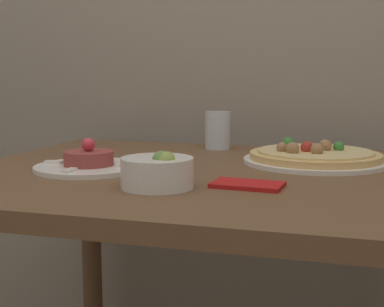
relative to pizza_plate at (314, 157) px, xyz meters
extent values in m
cube|color=brown|center=(-0.23, -0.15, -0.03)|extent=(1.02, 0.85, 0.03)
cylinder|color=brown|center=(-0.69, 0.22, -0.41)|extent=(0.06, 0.06, 0.72)
cylinder|color=white|center=(0.00, 0.00, -0.01)|extent=(0.33, 0.33, 0.01)
cylinder|color=#DBB26B|center=(0.00, 0.00, 0.00)|extent=(0.30, 0.30, 0.01)
cylinder|color=#E0C684|center=(0.00, 0.00, 0.01)|extent=(0.26, 0.26, 0.01)
sphere|color=#B22D23|center=(-0.02, -0.02, 0.02)|extent=(0.03, 0.03, 0.03)
sphere|color=#997047|center=(-0.07, -0.03, 0.02)|extent=(0.03, 0.03, 0.03)
sphere|color=#997047|center=(-0.05, -0.05, 0.02)|extent=(0.03, 0.03, 0.03)
sphere|color=#387F33|center=(0.05, 0.02, 0.02)|extent=(0.03, 0.03, 0.03)
sphere|color=#997047|center=(0.02, 0.01, 0.02)|extent=(0.03, 0.03, 0.03)
sphere|color=#997047|center=(0.01, -0.05, 0.02)|extent=(0.03, 0.03, 0.03)
sphere|color=#387F33|center=(-0.07, 0.05, 0.02)|extent=(0.03, 0.03, 0.03)
cylinder|color=white|center=(-0.46, -0.22, -0.01)|extent=(0.23, 0.23, 0.01)
cylinder|color=#933D38|center=(-0.46, -0.22, 0.01)|extent=(0.11, 0.11, 0.03)
sphere|color=#E0384C|center=(-0.46, -0.22, 0.04)|extent=(0.03, 0.03, 0.03)
cube|color=white|center=(-0.37, -0.22, 0.00)|extent=(0.04, 0.02, 0.01)
cube|color=white|center=(-0.46, -0.14, 0.00)|extent=(0.02, 0.04, 0.01)
cube|color=white|center=(-0.54, -0.22, 0.00)|extent=(0.04, 0.02, 0.01)
cube|color=white|center=(-0.46, -0.31, 0.00)|extent=(0.02, 0.04, 0.01)
cylinder|color=white|center=(-0.26, -0.36, 0.01)|extent=(0.13, 0.13, 0.05)
sphere|color=#8EA34C|center=(-0.23, -0.37, 0.04)|extent=(0.03, 0.03, 0.03)
sphere|color=#8EA34C|center=(-0.24, -0.35, 0.04)|extent=(0.03, 0.03, 0.03)
sphere|color=#668E42|center=(-0.24, -0.37, 0.04)|extent=(0.03, 0.03, 0.03)
cylinder|color=silver|center=(-0.27, 0.18, 0.04)|extent=(0.07, 0.07, 0.10)
cube|color=red|center=(-0.10, -0.31, -0.01)|extent=(0.13, 0.09, 0.01)
camera|label=1|loc=(0.07, -1.25, 0.18)|focal=50.00mm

